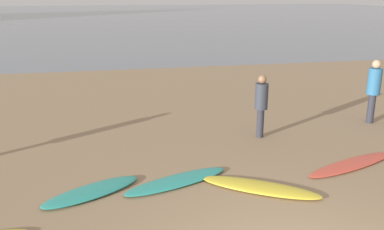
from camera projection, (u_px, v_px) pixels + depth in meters
name	position (u px, v px, depth m)	size (l,w,h in m)	color
ground_plane	(173.00, 100.00, 14.77)	(120.00, 120.00, 0.20)	#997C5B
ocean_water	(114.00, 15.00, 67.04)	(140.00, 100.00, 0.01)	slate
surfboard_1	(92.00, 191.00, 7.69)	(1.94, 0.60, 0.10)	teal
surfboard_2	(177.00, 181.00, 8.12)	(2.25, 0.55, 0.09)	teal
surfboard_3	(260.00, 187.00, 7.85)	(2.30, 0.57, 0.10)	yellow
surfboard_4	(352.00, 164.00, 8.94)	(2.56, 0.49, 0.07)	#D84C38
person_0	(261.00, 101.00, 10.45)	(0.33, 0.33, 1.62)	#2D2D38
person_2	(374.00, 86.00, 11.59)	(0.36, 0.36, 1.80)	#2D2D38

